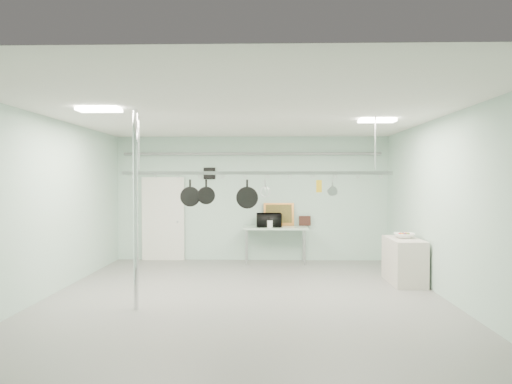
{
  "coord_description": "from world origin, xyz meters",
  "views": [
    {
      "loc": [
        0.39,
        -7.79,
        2.07
      ],
      "look_at": [
        0.18,
        1.0,
        1.84
      ],
      "focal_mm": 32.0,
      "sensor_mm": 36.0,
      "label": 1
    }
  ],
  "objects_px": {
    "coffee_canister": "(270,224)",
    "skillet_mid": "(206,192)",
    "prep_table": "(275,230)",
    "side_cabinet": "(404,261)",
    "skillet_left": "(190,193)",
    "chrome_pole": "(136,210)",
    "microwave": "(269,220)",
    "fruit_bowl": "(404,236)",
    "pot_rack": "(256,171)",
    "skillet_right": "(247,194)"
  },
  "relations": [
    {
      "from": "chrome_pole",
      "to": "microwave",
      "type": "height_order",
      "value": "chrome_pole"
    },
    {
      "from": "side_cabinet",
      "to": "fruit_bowl",
      "type": "relative_size",
      "value": 2.9
    },
    {
      "from": "skillet_left",
      "to": "fruit_bowl",
      "type": "bearing_deg",
      "value": 15.64
    },
    {
      "from": "side_cabinet",
      "to": "skillet_left",
      "type": "bearing_deg",
      "value": -165.09
    },
    {
      "from": "prep_table",
      "to": "skillet_left",
      "type": "bearing_deg",
      "value": -115.61
    },
    {
      "from": "chrome_pole",
      "to": "skillet_mid",
      "type": "bearing_deg",
      "value": 41.82
    },
    {
      "from": "chrome_pole",
      "to": "pot_rack",
      "type": "height_order",
      "value": "chrome_pole"
    },
    {
      "from": "skillet_left",
      "to": "coffee_canister",
      "type": "bearing_deg",
      "value": 64.94
    },
    {
      "from": "fruit_bowl",
      "to": "skillet_left",
      "type": "bearing_deg",
      "value": -164.24
    },
    {
      "from": "side_cabinet",
      "to": "prep_table",
      "type": "bearing_deg",
      "value": 139.21
    },
    {
      "from": "skillet_right",
      "to": "chrome_pole",
      "type": "bearing_deg",
      "value": -149.76
    },
    {
      "from": "pot_rack",
      "to": "microwave",
      "type": "distance_m",
      "value": 3.49
    },
    {
      "from": "fruit_bowl",
      "to": "skillet_mid",
      "type": "height_order",
      "value": "skillet_mid"
    },
    {
      "from": "chrome_pole",
      "to": "microwave",
      "type": "xyz_separation_m",
      "value": [
        2.14,
        4.19,
        -0.52
      ]
    },
    {
      "from": "skillet_left",
      "to": "chrome_pole",
      "type": "bearing_deg",
      "value": -128.73
    },
    {
      "from": "coffee_canister",
      "to": "microwave",
      "type": "bearing_deg",
      "value": 96.63
    },
    {
      "from": "prep_table",
      "to": "pot_rack",
      "type": "height_order",
      "value": "pot_rack"
    },
    {
      "from": "pot_rack",
      "to": "fruit_bowl",
      "type": "xyz_separation_m",
      "value": [
        2.97,
        1.17,
        -1.28
      ]
    },
    {
      "from": "prep_table",
      "to": "side_cabinet",
      "type": "xyz_separation_m",
      "value": [
        2.55,
        -2.2,
        -0.38
      ]
    },
    {
      "from": "chrome_pole",
      "to": "fruit_bowl",
      "type": "bearing_deg",
      "value": 23.05
    },
    {
      "from": "pot_rack",
      "to": "skillet_right",
      "type": "relative_size",
      "value": 9.27
    },
    {
      "from": "pot_rack",
      "to": "prep_table",
      "type": "bearing_deg",
      "value": 83.09
    },
    {
      "from": "prep_table",
      "to": "skillet_left",
      "type": "xyz_separation_m",
      "value": [
        -1.58,
        -3.3,
        1.02
      ]
    },
    {
      "from": "pot_rack",
      "to": "microwave",
      "type": "relative_size",
      "value": 7.79
    },
    {
      "from": "chrome_pole",
      "to": "pot_rack",
      "type": "bearing_deg",
      "value": 25.35
    },
    {
      "from": "pot_rack",
      "to": "skillet_left",
      "type": "height_order",
      "value": "pot_rack"
    },
    {
      "from": "chrome_pole",
      "to": "skillet_mid",
      "type": "xyz_separation_m",
      "value": [
        1.01,
        0.9,
        0.26
      ]
    },
    {
      "from": "pot_rack",
      "to": "coffee_canister",
      "type": "distance_m",
      "value": 3.35
    },
    {
      "from": "pot_rack",
      "to": "skillet_mid",
      "type": "relative_size",
      "value": 10.78
    },
    {
      "from": "chrome_pole",
      "to": "skillet_right",
      "type": "relative_size",
      "value": 6.18
    },
    {
      "from": "prep_table",
      "to": "microwave",
      "type": "distance_m",
      "value": 0.29
    },
    {
      "from": "skillet_right",
      "to": "skillet_mid",
      "type": "bearing_deg",
      "value": -177.15
    },
    {
      "from": "prep_table",
      "to": "pot_rack",
      "type": "bearing_deg",
      "value": -96.91
    },
    {
      "from": "chrome_pole",
      "to": "skillet_left",
      "type": "xyz_separation_m",
      "value": [
        0.72,
        0.9,
        0.25
      ]
    },
    {
      "from": "chrome_pole",
      "to": "fruit_bowl",
      "type": "relative_size",
      "value": 7.74
    },
    {
      "from": "prep_table",
      "to": "microwave",
      "type": "bearing_deg",
      "value": -174.59
    },
    {
      "from": "side_cabinet",
      "to": "skillet_mid",
      "type": "height_order",
      "value": "skillet_mid"
    },
    {
      "from": "prep_table",
      "to": "skillet_mid",
      "type": "distance_m",
      "value": 3.69
    },
    {
      "from": "coffee_canister",
      "to": "skillet_mid",
      "type": "bearing_deg",
      "value": -110.42
    },
    {
      "from": "fruit_bowl",
      "to": "skillet_right",
      "type": "relative_size",
      "value": 0.8
    },
    {
      "from": "chrome_pole",
      "to": "prep_table",
      "type": "distance_m",
      "value": 4.85
    },
    {
      "from": "microwave",
      "to": "fruit_bowl",
      "type": "relative_size",
      "value": 1.49
    },
    {
      "from": "fruit_bowl",
      "to": "skillet_mid",
      "type": "bearing_deg",
      "value": -163.13
    },
    {
      "from": "chrome_pole",
      "to": "skillet_mid",
      "type": "relative_size",
      "value": 7.19
    },
    {
      "from": "microwave",
      "to": "skillet_mid",
      "type": "bearing_deg",
      "value": 68.01
    },
    {
      "from": "coffee_canister",
      "to": "skillet_mid",
      "type": "distance_m",
      "value": 3.43
    },
    {
      "from": "chrome_pole",
      "to": "pot_rack",
      "type": "xyz_separation_m",
      "value": [
        1.9,
        0.9,
        0.63
      ]
    },
    {
      "from": "fruit_bowl",
      "to": "skillet_left",
      "type": "distance_m",
      "value": 4.41
    },
    {
      "from": "prep_table",
      "to": "microwave",
      "type": "relative_size",
      "value": 2.6
    },
    {
      "from": "fruit_bowl",
      "to": "side_cabinet",
      "type": "bearing_deg",
      "value": -106.1
    }
  ]
}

